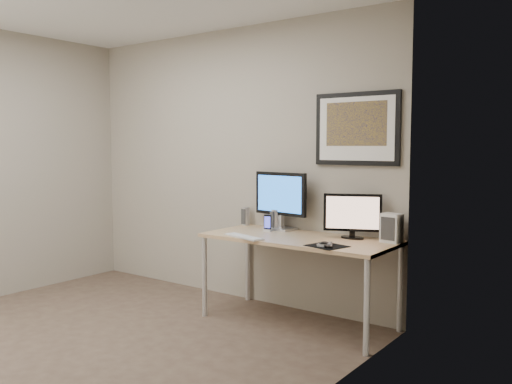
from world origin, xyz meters
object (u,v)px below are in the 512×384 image
(speaker_right, at_px, (275,219))
(fan_unit, at_px, (392,228))
(desk, at_px, (298,245))
(phone_dock, at_px, (268,223))
(keyboard, at_px, (244,237))
(monitor_tv, at_px, (352,215))
(speaker_left, at_px, (246,216))
(monitor_large, at_px, (280,198))
(framed_art, at_px, (357,129))

(speaker_right, relative_size, fan_unit, 0.78)
(desk, xyz_separation_m, phone_dock, (-0.38, 0.10, 0.14))
(speaker_right, bearing_deg, phone_dock, -63.74)
(keyboard, xyz_separation_m, fan_unit, (1.06, 0.50, 0.11))
(desk, height_order, phone_dock, phone_dock)
(monitor_tv, relative_size, fan_unit, 1.92)
(monitor_tv, xyz_separation_m, fan_unit, (0.32, 0.02, -0.08))
(speaker_left, relative_size, speaker_right, 0.96)
(fan_unit, bearing_deg, speaker_left, -174.25)
(monitor_tv, bearing_deg, monitor_large, 152.31)
(monitor_tv, bearing_deg, speaker_right, 153.08)
(speaker_left, bearing_deg, speaker_right, 1.02)
(monitor_tv, bearing_deg, framed_art, 83.18)
(desk, bearing_deg, monitor_large, 144.32)
(framed_art, relative_size, phone_dock, 5.12)
(speaker_right, distance_m, keyboard, 0.53)
(phone_dock, xyz_separation_m, keyboard, (0.03, -0.38, -0.07))
(keyboard, bearing_deg, fan_unit, 41.18)
(monitor_large, height_order, monitor_tv, monitor_large)
(framed_art, relative_size, keyboard, 1.81)
(monitor_large, bearing_deg, phone_dock, -96.13)
(speaker_right, height_order, phone_dock, speaker_right)
(framed_art, relative_size, speaker_left, 4.37)
(fan_unit, bearing_deg, desk, -155.08)
(speaker_left, distance_m, speaker_right, 0.36)
(monitor_tv, distance_m, phone_dock, 0.79)
(monitor_tv, height_order, fan_unit, monitor_tv)
(monitor_large, distance_m, keyboard, 0.60)
(monitor_tv, distance_m, speaker_right, 0.79)
(monitor_tv, xyz_separation_m, speaker_left, (-1.15, 0.08, -0.11))
(monitor_large, bearing_deg, monitor_tv, 3.04)
(framed_art, xyz_separation_m, keyboard, (-0.70, -0.62, -0.88))
(monitor_tv, relative_size, speaker_right, 2.46)
(framed_art, xyz_separation_m, monitor_large, (-0.70, -0.08, -0.61))
(keyboard, relative_size, fan_unit, 1.81)
(speaker_left, bearing_deg, desk, -13.45)
(framed_art, bearing_deg, phone_dock, -162.35)
(monitor_large, relative_size, speaker_right, 3.17)
(desk, distance_m, monitor_large, 0.55)
(desk, bearing_deg, speaker_right, 148.62)
(keyboard, distance_m, fan_unit, 1.18)
(phone_dock, bearing_deg, fan_unit, -8.50)
(desk, height_order, framed_art, framed_art)
(monitor_large, height_order, speaker_right, monitor_large)
(desk, bearing_deg, framed_art, 43.46)
(speaker_right, xyz_separation_m, keyboard, (0.05, -0.53, -0.08))
(monitor_large, height_order, keyboard, monitor_large)
(monitor_large, relative_size, keyboard, 1.37)
(speaker_left, distance_m, keyboard, 0.70)
(framed_art, bearing_deg, desk, -136.54)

